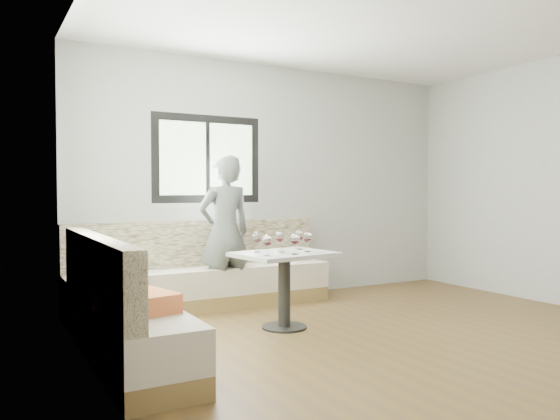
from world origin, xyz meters
The scene contains 11 objects.
room centered at (-0.08, 0.08, 1.41)m, with size 5.01×5.01×2.81m.
banquette centered at (-1.59, 1.62, 0.33)m, with size 2.92×2.80×0.95m.
table centered at (-0.70, 1.06, 0.53)m, with size 0.95×0.78×0.71m.
person centered at (-0.85, 2.11, 0.84)m, with size 0.61×0.40×1.67m, color #5A605C.
olive_ramekin centered at (-0.77, 1.04, 0.73)m, with size 0.09×0.09×0.04m.
wine_glass_a centered at (-0.98, 0.88, 0.85)m, with size 0.09×0.09×0.19m.
wine_glass_b centered at (-0.70, 0.87, 0.85)m, with size 0.09×0.09×0.19m.
wine_glass_c centered at (-0.49, 0.99, 0.85)m, with size 0.09×0.09×0.19m.
wine_glass_d centered at (-0.70, 1.16, 0.85)m, with size 0.09×0.09×0.19m.
wine_glass_e centered at (-0.45, 1.21, 0.85)m, with size 0.09×0.09×0.19m.
wine_glass_f centered at (-0.92, 1.19, 0.85)m, with size 0.09×0.09×0.19m.
Camera 1 is at (-3.20, -3.35, 1.28)m, focal length 35.00 mm.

